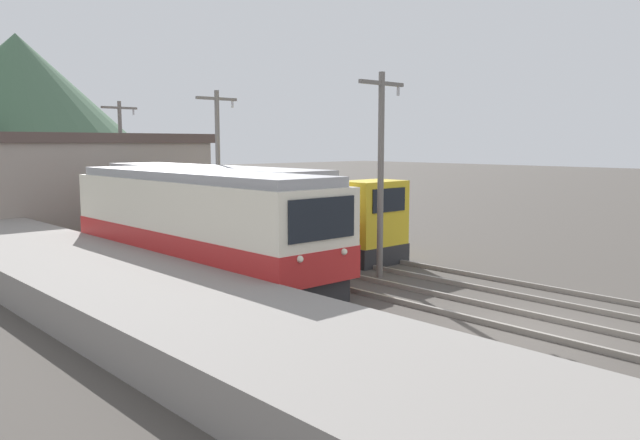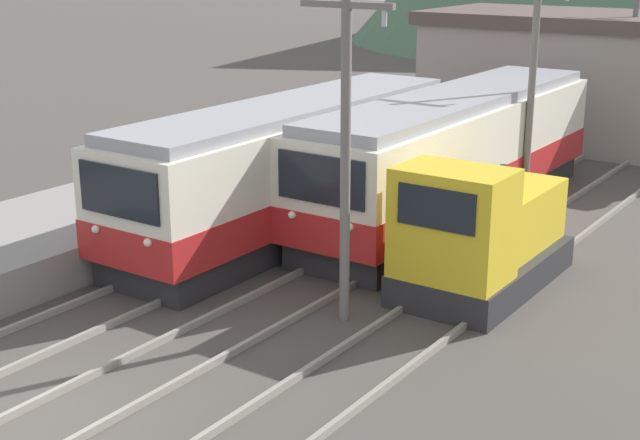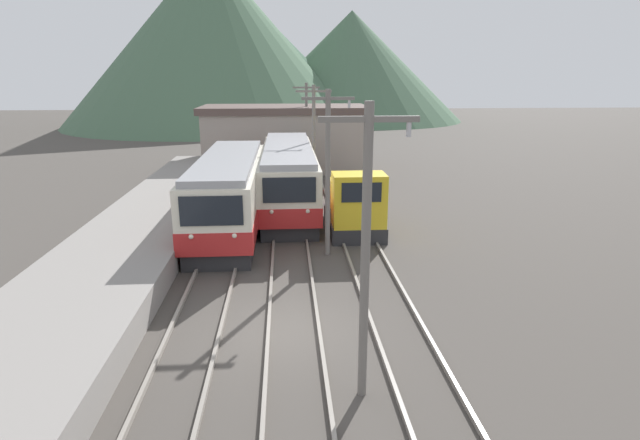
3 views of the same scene
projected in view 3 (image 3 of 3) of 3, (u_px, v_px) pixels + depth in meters
The scene contains 14 objects.
ground_plane at pixel (287, 331), 14.27m from camera, with size 200.00×200.00×0.00m, color #47423D.
platform_left at pixel (59, 323), 13.71m from camera, with size 4.50×54.00×0.95m, color gray.
track_left at pixel (195, 332), 14.07m from camera, with size 1.54×60.00×0.14m.
track_center at pixel (294, 329), 14.26m from camera, with size 1.54×60.00×0.14m.
track_right at pixel (397, 325), 14.46m from camera, with size 1.54×60.00×0.14m.
commuter_train_left at pixel (230, 195), 23.63m from camera, with size 2.84×12.14×3.44m.
commuter_train_center at pixel (288, 179), 27.39m from camera, with size 2.84×13.14×3.43m.
shunting_locomotive at pixel (354, 206), 23.13m from camera, with size 2.40×4.86×3.00m.
catenary_mast_near at pixel (366, 246), 10.46m from camera, with size 2.00×0.20×6.56m.
catenary_mast_mid at pixel (328, 167), 19.41m from camera, with size 2.00×0.20×6.56m.
catenary_mast_far at pixel (314, 139), 28.36m from camera, with size 2.00×0.20×6.56m.
catenary_mast_distant at pixel (307, 124), 37.31m from camera, with size 2.00×0.20×6.56m.
station_building at pixel (285, 138), 38.51m from camera, with size 12.60×6.30×4.85m.
mountain_backdrop at pixel (259, 53), 76.51m from camera, with size 61.08×46.15×24.41m.
Camera 3 is at (0.05, -12.85, 7.02)m, focal length 28.00 mm.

